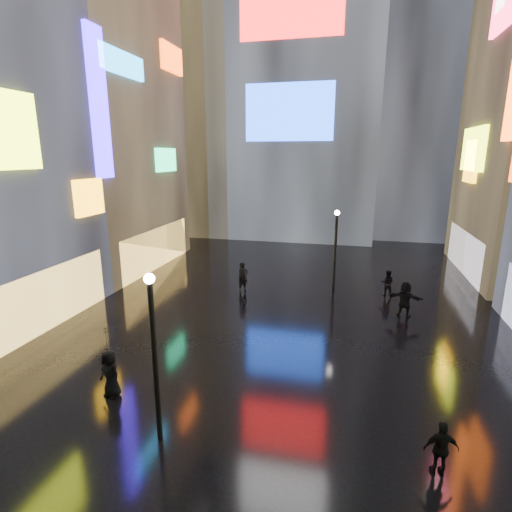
% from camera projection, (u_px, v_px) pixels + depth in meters
% --- Properties ---
extents(ground, '(140.00, 140.00, 0.00)m').
position_uv_depth(ground, '(290.00, 309.00, 22.15)').
color(ground, black).
rests_on(ground, ground).
extents(building_left_far, '(10.28, 12.00, 22.00)m').
position_uv_depth(building_left_far, '(87.00, 116.00, 28.75)').
color(building_left_far, black).
rests_on(building_left_far, ground).
extents(tower_main, '(16.00, 14.20, 42.00)m').
position_uv_depth(tower_main, '(302.00, 25.00, 40.22)').
color(tower_main, black).
rests_on(tower_main, ground).
extents(tower_flank_right, '(12.00, 12.00, 34.00)m').
position_uv_depth(tower_flank_right, '(422.00, 66.00, 40.37)').
color(tower_flank_right, black).
rests_on(tower_flank_right, ground).
extents(tower_flank_left, '(10.00, 10.00, 26.00)m').
position_uv_depth(tower_flank_left, '(196.00, 110.00, 42.86)').
color(tower_flank_left, black).
rests_on(tower_flank_left, ground).
extents(lamp_near, '(0.30, 0.30, 5.20)m').
position_uv_depth(lamp_near, '(154.00, 350.00, 11.29)').
color(lamp_near, black).
rests_on(lamp_near, ground).
extents(lamp_far, '(0.30, 0.30, 5.20)m').
position_uv_depth(lamp_far, '(335.00, 248.00, 23.47)').
color(lamp_far, black).
rests_on(lamp_far, ground).
extents(pedestrian_3, '(0.97, 0.53, 1.56)m').
position_uv_depth(pedestrian_3, '(441.00, 449.00, 10.51)').
color(pedestrian_3, black).
rests_on(pedestrian_3, ground).
extents(pedestrian_4, '(0.97, 0.78, 1.73)m').
position_uv_depth(pedestrian_4, '(110.00, 373.00, 13.97)').
color(pedestrian_4, black).
rests_on(pedestrian_4, ground).
extents(pedestrian_5, '(1.86, 0.96, 1.92)m').
position_uv_depth(pedestrian_5, '(405.00, 299.00, 20.84)').
color(pedestrian_5, black).
rests_on(pedestrian_5, ground).
extents(pedestrian_6, '(0.79, 0.79, 1.85)m').
position_uv_depth(pedestrian_6, '(243.00, 277.00, 24.73)').
color(pedestrian_6, black).
rests_on(pedestrian_6, ground).
extents(pedestrian_7, '(0.84, 0.69, 1.59)m').
position_uv_depth(pedestrian_7, '(387.00, 283.00, 24.02)').
color(pedestrian_7, black).
rests_on(pedestrian_7, ground).
extents(umbrella_2, '(1.16, 1.15, 0.89)m').
position_uv_depth(umbrella_2, '(107.00, 339.00, 13.65)').
color(umbrella_2, black).
rests_on(umbrella_2, pedestrian_4).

